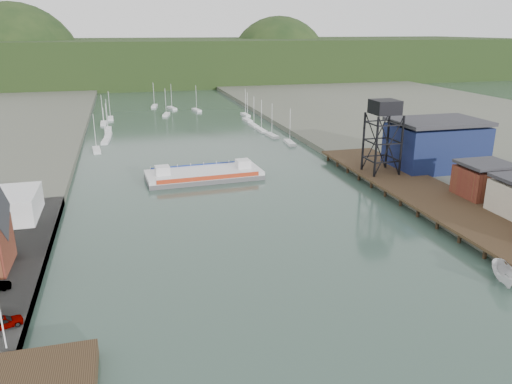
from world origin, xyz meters
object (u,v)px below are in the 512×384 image
lift_tower (385,112)px  car_west_a (3,322)px  chain_ferry (204,174)px  motorboat (505,275)px

lift_tower → car_west_a: 82.88m
chain_ferry → motorboat: size_ratio=4.01×
chain_ferry → motorboat: bearing=-65.5°
motorboat → chain_ferry: bearing=141.1°
chain_ferry → motorboat: (31.08, -59.18, 0.20)m
chain_ferry → car_west_a: size_ratio=6.55×
lift_tower → car_west_a: lift_tower is taller
chain_ferry → lift_tower: bearing=-20.7°
lift_tower → motorboat: bearing=-98.1°
lift_tower → car_west_a: (-69.00, -43.93, -13.36)m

